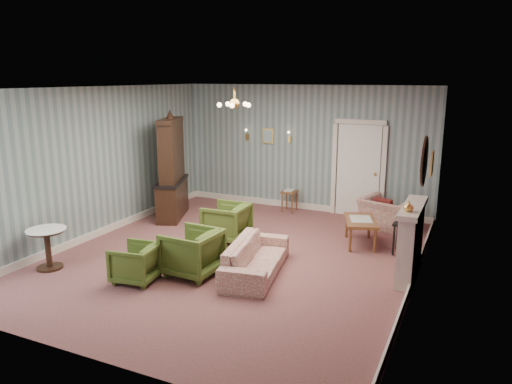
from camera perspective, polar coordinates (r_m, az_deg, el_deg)
The scene contains 27 objects.
floor at distance 8.60m, azimuth -2.35°, elevation -7.59°, with size 7.00×7.00×0.00m, color brown.
ceiling at distance 8.03m, azimuth -2.55°, elevation 12.12°, with size 7.00×7.00×0.00m, color white.
wall_back at distance 11.37m, azimuth 5.67°, elevation 5.11°, with size 6.00×6.00×0.00m, color slate.
wall_front at distance 5.42m, azimuth -19.66°, elevation -4.89°, with size 6.00×6.00×0.00m, color slate.
wall_left at distance 9.91m, azimuth -18.10°, elevation 3.29°, with size 7.00×7.00×0.00m, color slate.
wall_right at distance 7.35m, azimuth 18.85°, elevation -0.13°, with size 7.00×7.00×0.00m, color slate.
wall_right_floral at distance 7.35m, azimuth 18.74°, elevation -0.12°, with size 7.00×7.00×0.00m, color #A45264.
door at distance 11.04m, azimuth 11.94°, elevation 2.69°, with size 1.12×0.12×2.16m, color white, non-canonical shape.
olive_chair_a at distance 7.72m, azimuth -13.96°, elevation -7.88°, with size 0.63×0.59×0.65m, color #475D20.
olive_chair_b at distance 7.78m, azimuth -7.52°, elevation -6.78°, with size 0.79×0.74×0.81m, color #475D20.
olive_chair_c at distance 9.32m, azimuth -3.49°, elevation -3.33°, with size 0.77×0.72×0.80m, color #475D20.
sofa_chintz at distance 7.77m, azimuth -0.01°, elevation -7.05°, with size 1.85×0.54×0.72m, color brown.
wingback_chair at distance 10.34m, azimuth 15.16°, elevation -1.88°, with size 0.99×0.65×0.87m, color brown.
dresser at distance 10.82m, azimuth -9.94°, elevation 3.05°, with size 0.49×1.40×2.34m, color black, non-canonical shape.
fireplace at distance 7.98m, azimuth 17.70°, elevation -5.50°, with size 0.30×1.40×1.16m, color beige, non-canonical shape.
mantel_vase at distance 7.42m, azimuth 17.50°, elevation -1.63°, with size 0.15×0.15×0.15m, color gold.
oval_mirror at distance 7.67m, azimuth 19.11°, elevation 3.45°, with size 0.04×0.76×0.84m, color white, non-canonical shape.
framed_print at distance 9.03m, azimuth 19.97°, elevation 3.18°, with size 0.04×0.34×0.42m, color gold, non-canonical shape.
coffee_table at distance 9.30m, azimuth 12.13°, elevation -4.60°, with size 0.55×0.98×0.50m, color brown, non-canonical shape.
side_table_black at distance 9.00m, azimuth 17.05°, elevation -5.24°, with size 0.39×0.39×0.58m, color black, non-canonical shape.
pedestal_table at distance 8.66m, azimuth -23.25°, elevation -6.14°, with size 0.63×0.63×0.68m, color black, non-canonical shape.
nesting_table at distance 11.35m, azimuth 3.95°, elevation -0.97°, with size 0.32×0.41×0.53m, color brown, non-canonical shape.
gilt_mirror_back at distance 11.62m, azimuth 1.41°, elevation 6.60°, with size 0.28×0.06×0.36m, color gold, non-canonical shape.
sconce_left at distance 11.83m, azimuth -1.09°, elevation 6.72°, with size 0.16×0.12×0.30m, color gold, non-canonical shape.
sconce_right at distance 11.40m, azimuth 3.93°, elevation 6.44°, with size 0.16×0.12×0.30m, color gold, non-canonical shape.
chandelier at distance 8.04m, azimuth -2.53°, elevation 10.20°, with size 0.56×0.56×0.36m, color gold, non-canonical shape.
burgundy_cushion at distance 10.20m, azimuth 14.75°, elevation -1.80°, with size 0.38×0.10×0.38m, color #5D1A17.
Camera 1 is at (3.68, -7.13, 3.08)m, focal length 34.05 mm.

